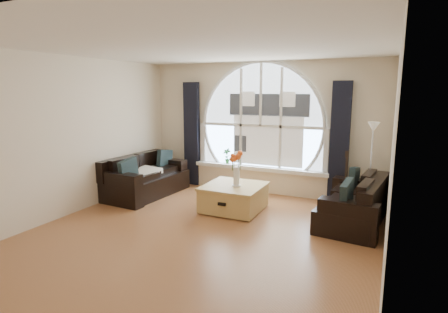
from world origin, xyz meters
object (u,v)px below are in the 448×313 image
sofa_right (353,200)px  vase_flowers (237,165)px  coffee_chest (234,196)px  potted_plant (227,156)px  guitar (346,178)px  floor_lamp (370,169)px  sofa_left (146,176)px

sofa_right → vase_flowers: 1.99m
coffee_chest → potted_plant: 1.58m
coffee_chest → guitar: guitar is taller
coffee_chest → potted_plant: bearing=119.0°
vase_flowers → floor_lamp: floor_lamp is taller
sofa_left → guitar: guitar is taller
sofa_right → potted_plant: (-2.74, 1.14, 0.32)m
vase_flowers → sofa_right: bearing=7.2°
coffee_chest → floor_lamp: (2.20, 0.83, 0.55)m
coffee_chest → sofa_left: bearing=175.9°
sofa_right → vase_flowers: (-1.93, -0.24, 0.45)m
sofa_right → guitar: guitar is taller
coffee_chest → sofa_right: bearing=5.3°
sofa_left → potted_plant: (1.28, 1.18, 0.32)m
sofa_right → guitar: 0.92m
vase_flowers → potted_plant: 1.60m
sofa_left → coffee_chest: (2.02, -0.14, -0.15)m
sofa_left → coffee_chest: 2.03m
coffee_chest → floor_lamp: floor_lamp is taller
sofa_left → guitar: size_ratio=1.70×
sofa_right → coffee_chest: bearing=-167.8°
sofa_left → floor_lamp: (4.21, 0.69, 0.40)m
vase_flowers → guitar: bearing=33.3°
potted_plant → sofa_left: bearing=-137.3°
coffee_chest → potted_plant: size_ratio=3.07×
guitar → sofa_right: bearing=-82.0°
sofa_left → sofa_right: size_ratio=1.09×
sofa_right → potted_plant: size_ratio=4.99×
guitar → floor_lamp: bearing=-35.5°
sofa_right → vase_flowers: bearing=-166.0°
sofa_left → floor_lamp: floor_lamp is taller
sofa_left → vase_flowers: size_ratio=2.58×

